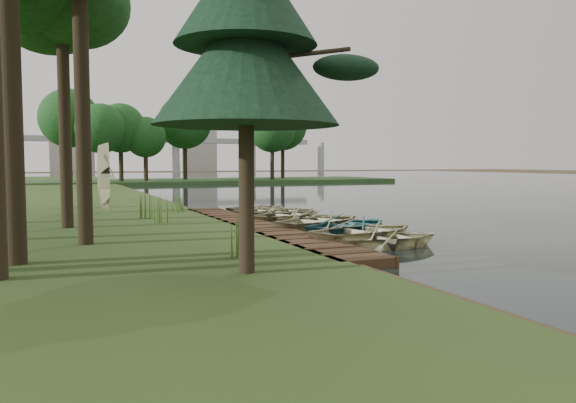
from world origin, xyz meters
name	(u,v)px	position (x,y,z in m)	size (l,w,h in m)	color
ground	(296,231)	(0.00, 0.00, 0.00)	(300.00, 300.00, 0.00)	#3D2F1D
water	(509,190)	(30.00, 20.00, 0.03)	(130.00, 200.00, 0.05)	black
boardwalk	(256,229)	(-1.60, 0.00, 0.15)	(1.60, 16.00, 0.30)	#3D2817
peninsula	(195,181)	(8.00, 50.00, 0.23)	(50.00, 14.00, 0.45)	#294820
far_trees	(167,131)	(4.67, 50.00, 6.43)	(45.60, 5.60, 8.80)	black
bridge	(144,144)	(12.31, 120.00, 7.08)	(95.90, 4.00, 8.60)	#A5A5A0
building_a	(196,140)	(30.00, 140.00, 9.00)	(10.00, 8.00, 18.00)	#A5A5A0
building_b	(65,150)	(-5.00, 145.00, 6.00)	(8.00, 8.00, 12.00)	#A5A5A0
rowboat_0	(389,236)	(0.77, -5.14, 0.40)	(2.40, 3.36, 0.69)	#BAB487
rowboat_1	(367,229)	(0.74, -3.93, 0.47)	(2.87, 4.02, 0.83)	#BAB487
rowboat_2	(352,224)	(1.18, -2.17, 0.45)	(2.73, 3.82, 0.79)	#296D74
rowboat_3	(321,219)	(0.76, -0.61, 0.46)	(2.85, 3.99, 0.83)	#BAB487
rowboat_4	(316,217)	(1.29, 0.96, 0.40)	(2.44, 3.42, 0.71)	#BAB487
rowboat_5	(290,213)	(0.75, 2.39, 0.43)	(2.62, 3.67, 0.76)	#BAB487
rowboat_6	(288,211)	(1.29, 3.88, 0.42)	(2.52, 3.52, 0.73)	#BAB487
rowboat_7	(270,209)	(0.85, 5.04, 0.40)	(2.40, 3.36, 0.70)	#BAB487
rowboat_8	(258,207)	(0.91, 6.87, 0.37)	(2.22, 3.10, 0.64)	#BAB487
stored_rowboat	(107,205)	(-6.17, 7.58, 0.63)	(2.27, 3.18, 0.66)	#BAB487
pine_tree	(246,24)	(-4.78, -8.36, 5.37)	(3.80, 3.80, 8.13)	black
reeds_0	(241,237)	(-4.27, -6.40, 0.78)	(0.60, 0.60, 0.97)	#3F661E
reeds_1	(146,205)	(-4.95, 3.91, 0.86)	(0.60, 0.60, 1.13)	#3F661E
reeds_2	(162,208)	(-4.67, 2.04, 0.87)	(0.60, 0.60, 1.15)	#3F661E
reeds_3	(178,201)	(-3.14, 6.45, 0.82)	(0.60, 0.60, 1.03)	#3F661E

